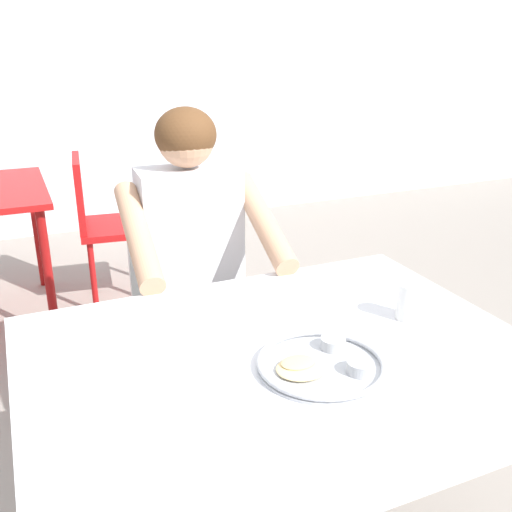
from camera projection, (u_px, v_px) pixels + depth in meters
table_foreground at (284, 381)px, 1.35m from camera, size 1.17×0.91×0.74m
thali_tray at (322, 363)px, 1.27m from camera, size 0.28×0.28×0.03m
drinking_cup at (409, 300)px, 1.48m from camera, size 0.06×0.06×0.10m
chair_foreground at (184, 289)px, 2.23m from camera, size 0.41×0.41×0.88m
diner_foreground at (197, 256)px, 1.96m from camera, size 0.51×0.57×1.21m
chair_red_right at (105, 218)px, 3.19m from camera, size 0.48×0.46×0.83m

